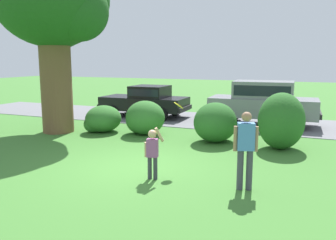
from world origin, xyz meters
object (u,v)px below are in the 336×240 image
object	(u,v)px
parked_suv	(263,101)
adult_onlooker	(246,146)
parked_sedan	(146,100)
child_thrower	(152,150)
oak_tree_large	(56,7)
frisbee	(179,105)

from	to	relation	value
parked_suv	adult_onlooker	world-z (taller)	parked_suv
parked_sedan	adult_onlooker	bearing A→B (deg)	-51.96
parked_suv	adult_onlooker	size ratio (longest dim) A/B	2.74
child_thrower	oak_tree_large	bearing A→B (deg)	146.27
frisbee	adult_onlooker	bearing A→B (deg)	-27.34
child_thrower	frisbee	xyz separation A→B (m)	(0.22, 1.15, 0.95)
frisbee	adult_onlooker	size ratio (longest dim) A/B	0.17
parked_sedan	parked_suv	size ratio (longest dim) A/B	0.93
oak_tree_large	child_thrower	bearing A→B (deg)	-33.73
oak_tree_large	parked_sedan	size ratio (longest dim) A/B	1.57
frisbee	adult_onlooker	distance (m)	2.29
oak_tree_large	child_thrower	size ratio (longest dim) A/B	5.40
parked_sedan	child_thrower	bearing A→B (deg)	-62.97
parked_sedan	frisbee	bearing A→B (deg)	-58.11
parked_sedan	child_thrower	xyz separation A→B (m)	(4.28, -8.38, -0.13)
oak_tree_large	frisbee	xyz separation A→B (m)	(6.07, -2.75, -3.13)
parked_suv	oak_tree_large	bearing A→B (deg)	-148.83
parked_sedan	oak_tree_large	bearing A→B (deg)	-109.39
oak_tree_large	adult_onlooker	size ratio (longest dim) A/B	3.99
parked_suv	child_thrower	xyz separation A→B (m)	(-1.39, -8.29, -0.36)
frisbee	oak_tree_large	bearing A→B (deg)	155.61
oak_tree_large	child_thrower	world-z (taller)	oak_tree_large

